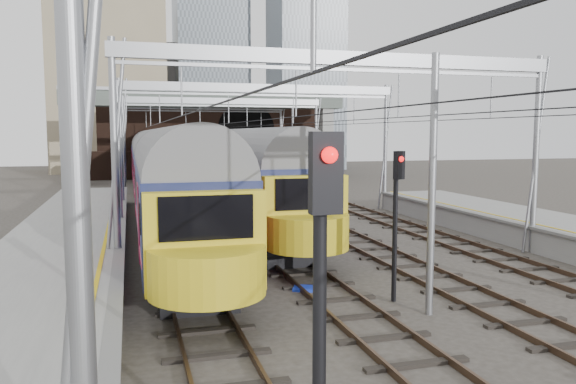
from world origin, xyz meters
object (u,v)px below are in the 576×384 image
object	(u,v)px
train_main	(193,158)
train_second	(156,166)
signal_near_left	(321,294)
signal_near_centre	(396,206)

from	to	relation	value
train_main	train_second	bearing A→B (deg)	-107.01
signal_near_left	signal_near_centre	bearing A→B (deg)	60.28
train_main	signal_near_left	distance (m)	47.36
train_second	signal_near_left	xyz separation A→B (m)	(0.31, -34.14, 0.45)
train_second	train_main	bearing A→B (deg)	72.99
signal_near_left	train_second	bearing A→B (deg)	92.21
train_second	signal_near_left	size ratio (longest dim) A/B	10.79
train_second	signal_near_centre	size ratio (longest dim) A/B	12.06
signal_near_centre	signal_near_left	bearing A→B (deg)	-145.73
train_main	train_second	world-z (taller)	train_second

